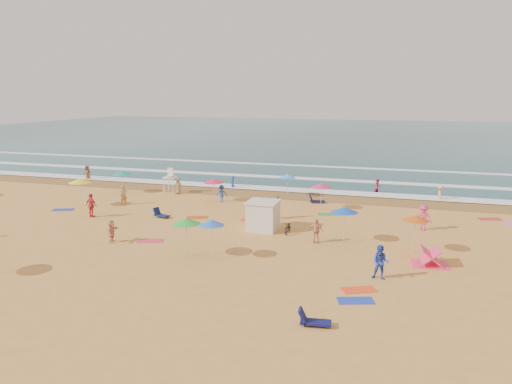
% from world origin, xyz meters
% --- Properties ---
extents(ground, '(220.00, 220.00, 0.00)m').
position_xyz_m(ground, '(0.00, 0.00, 0.00)').
color(ground, gold).
rests_on(ground, ground).
extents(ocean, '(220.00, 140.00, 0.18)m').
position_xyz_m(ocean, '(0.00, 84.00, 0.00)').
color(ocean, '#0C4756').
rests_on(ocean, ground).
extents(wet_sand, '(220.00, 220.00, 0.00)m').
position_xyz_m(wet_sand, '(0.00, 12.50, 0.01)').
color(wet_sand, olive).
rests_on(wet_sand, ground).
extents(surf_foam, '(200.00, 18.70, 0.05)m').
position_xyz_m(surf_foam, '(0.00, 21.32, 0.10)').
color(surf_foam, white).
rests_on(surf_foam, ground).
extents(cabana, '(2.00, 2.00, 2.00)m').
position_xyz_m(cabana, '(3.30, 0.05, 1.00)').
color(cabana, silver).
rests_on(cabana, ground).
extents(cabana_roof, '(2.20, 2.20, 0.12)m').
position_xyz_m(cabana_roof, '(3.30, 0.05, 2.06)').
color(cabana_roof, silver).
rests_on(cabana_roof, cabana).
extents(bicycle, '(0.64, 1.65, 0.85)m').
position_xyz_m(bicycle, '(5.20, -0.25, 0.43)').
color(bicycle, black).
rests_on(bicycle, ground).
extents(lifeguard_stand, '(1.20, 1.20, 2.10)m').
position_xyz_m(lifeguard_stand, '(-9.26, 10.27, 1.05)').
color(lifeguard_stand, white).
rests_on(lifeguard_stand, ground).
extents(beach_umbrellas, '(63.55, 28.09, 0.76)m').
position_xyz_m(beach_umbrellas, '(-1.53, 0.50, 2.12)').
color(beach_umbrellas, '#38A1FF').
rests_on(beach_umbrellas, ground).
extents(loungers, '(50.31, 24.57, 0.34)m').
position_xyz_m(loungers, '(5.80, -2.36, 0.17)').
color(loungers, '#101B52').
rests_on(loungers, ground).
extents(towels, '(43.14, 21.99, 0.03)m').
position_xyz_m(towels, '(-0.30, -2.60, 0.01)').
color(towels, '#B5162F').
rests_on(towels, ground).
extents(popup_tents, '(10.59, 12.75, 1.20)m').
position_xyz_m(popup_tents, '(18.73, 1.28, 0.60)').
color(popup_tents, '#FF386B').
rests_on(popup_tents, ground).
extents(beachgoers, '(39.61, 25.86, 2.14)m').
position_xyz_m(beachgoers, '(-1.19, 3.12, 0.80)').
color(beachgoers, tan).
rests_on(beachgoers, ground).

